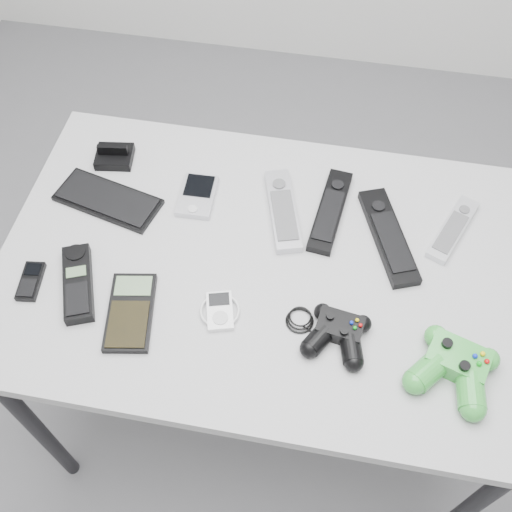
% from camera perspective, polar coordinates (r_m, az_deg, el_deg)
% --- Properties ---
extents(floor, '(3.50, 3.50, 0.00)m').
position_cam_1_polar(floor, '(1.99, 2.68, -13.31)').
color(floor, slate).
rests_on(floor, ground).
extents(desk, '(1.17, 0.75, 0.78)m').
position_cam_1_polar(desk, '(1.35, 1.25, -2.27)').
color(desk, '#A1A1A3').
rests_on(desk, floor).
extents(pda_keyboard, '(0.26, 0.16, 0.01)m').
position_cam_1_polar(pda_keyboard, '(1.43, -13.93, 5.25)').
color(pda_keyboard, black).
rests_on(pda_keyboard, desk).
extents(dock_bracket, '(0.10, 0.09, 0.05)m').
position_cam_1_polar(dock_bracket, '(1.50, -13.41, 9.51)').
color(dock_bracket, black).
rests_on(dock_bracket, desk).
extents(pda, '(0.08, 0.13, 0.02)m').
position_cam_1_polar(pda, '(1.40, -5.62, 5.76)').
color(pda, '#B6B6BE').
rests_on(pda, desk).
extents(remote_silver_a, '(0.12, 0.24, 0.03)m').
position_cam_1_polar(remote_silver_a, '(1.36, 2.57, 4.44)').
color(remote_silver_a, '#B6B6BE').
rests_on(remote_silver_a, desk).
extents(remote_black_a, '(0.08, 0.24, 0.02)m').
position_cam_1_polar(remote_black_a, '(1.37, 7.09, 4.35)').
color(remote_black_a, black).
rests_on(remote_black_a, desk).
extents(remote_black_b, '(0.15, 0.26, 0.02)m').
position_cam_1_polar(remote_black_b, '(1.35, 12.50, 1.90)').
color(remote_black_b, black).
rests_on(remote_black_b, desk).
extents(remote_silver_b, '(0.12, 0.20, 0.02)m').
position_cam_1_polar(remote_silver_b, '(1.40, 18.26, 2.48)').
color(remote_silver_b, silver).
rests_on(remote_silver_b, desk).
extents(mobile_phone, '(0.05, 0.10, 0.02)m').
position_cam_1_polar(mobile_phone, '(1.34, -20.68, -2.24)').
color(mobile_phone, black).
rests_on(mobile_phone, desk).
extents(cordless_handset, '(0.12, 0.19, 0.03)m').
position_cam_1_polar(cordless_handset, '(1.30, -16.61, -2.48)').
color(cordless_handset, black).
rests_on(cordless_handset, desk).
extents(calculator, '(0.12, 0.19, 0.02)m').
position_cam_1_polar(calculator, '(1.24, -11.88, -5.22)').
color(calculator, black).
rests_on(calculator, desk).
extents(mp3_player, '(0.10, 0.11, 0.02)m').
position_cam_1_polar(mp3_player, '(1.22, -3.46, -5.23)').
color(mp3_player, white).
rests_on(mp3_player, desk).
extents(controller_black, '(0.23, 0.17, 0.04)m').
position_cam_1_polar(controller_black, '(1.19, 7.84, -7.21)').
color(controller_black, black).
rests_on(controller_black, desk).
extents(controller_green, '(0.20, 0.21, 0.05)m').
position_cam_1_polar(controller_green, '(1.20, 18.42, -9.90)').
color(controller_green, '#248531').
rests_on(controller_green, desk).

